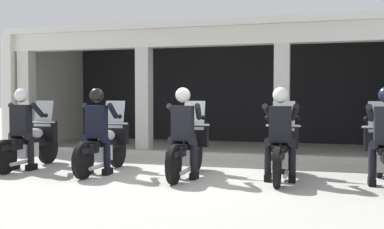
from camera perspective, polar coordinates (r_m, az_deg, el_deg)
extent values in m
plane|color=#A8A59E|center=(11.29, 3.89, -5.04)|extent=(80.00, 80.00, 0.00)
cube|color=black|center=(14.74, 5.58, 2.69)|extent=(11.34, 0.24, 3.10)
cube|color=silver|center=(11.25, 2.29, 9.65)|extent=(11.34, 0.36, 0.44)
cube|color=silver|center=(12.99, 4.11, 9.98)|extent=(11.34, 4.21, 0.16)
cube|color=silver|center=(15.02, -17.24, 2.59)|extent=(0.30, 4.21, 3.10)
cube|color=beige|center=(13.34, -19.88, 1.68)|extent=(0.35, 0.36, 2.66)
cube|color=beige|center=(11.68, -5.98, 1.74)|extent=(0.35, 0.36, 2.66)
cube|color=beige|center=(10.89, 11.14, 1.68)|extent=(0.35, 0.36, 2.66)
cube|color=#B7B5AD|center=(10.76, 1.65, -5.07)|extent=(10.94, 0.24, 0.12)
cylinder|color=black|center=(10.23, -17.52, -4.08)|extent=(0.09, 0.64, 0.64)
cylinder|color=black|center=(9.10, -22.37, -4.91)|extent=(0.09, 0.64, 0.64)
cube|color=black|center=(10.21, -17.53, -2.92)|extent=(0.14, 0.44, 0.08)
cube|color=silver|center=(9.61, -19.98, -4.21)|extent=(0.28, 0.44, 0.28)
cube|color=black|center=(9.64, -19.81, -3.41)|extent=(0.18, 1.24, 0.16)
ellipsoid|color=#B2B2B7|center=(9.80, -19.08, -2.26)|extent=(0.26, 0.48, 0.22)
cube|color=black|center=(9.49, -20.45, -3.09)|extent=(0.24, 0.52, 0.10)
cube|color=black|center=(9.13, -22.15, -3.78)|extent=(0.16, 0.48, 0.10)
cylinder|color=silver|center=(10.16, -17.72, -2.77)|extent=(0.05, 0.24, 0.53)
cube|color=black|center=(10.10, -17.92, -2.00)|extent=(0.52, 0.16, 0.44)
sphere|color=silver|center=(10.18, -17.61, -1.85)|extent=(0.18, 0.18, 0.18)
cube|color=silver|center=(10.06, -18.01, 0.12)|extent=(0.40, 0.14, 0.54)
cylinder|color=silver|center=(10.00, -18.25, -0.90)|extent=(0.62, 0.04, 0.04)
cylinder|color=silver|center=(9.29, -20.62, -5.65)|extent=(0.07, 0.55, 0.07)
cube|color=black|center=(9.44, -20.56, -0.68)|extent=(0.36, 0.22, 0.60)
cube|color=#14193F|center=(9.54, -20.13, -0.52)|extent=(0.05, 0.02, 0.32)
sphere|color=#936B51|center=(9.45, -20.52, 2.08)|extent=(0.21, 0.21, 0.21)
sphere|color=silver|center=(9.45, -20.52, 2.27)|extent=(0.26, 0.26, 0.26)
cylinder|color=black|center=(9.40, -19.77, -2.57)|extent=(0.26, 0.29, 0.17)
cylinder|color=black|center=(9.39, -19.45, -4.26)|extent=(0.12, 0.12, 0.53)
cube|color=black|center=(9.44, -19.39, -6.21)|extent=(0.11, 0.26, 0.12)
cylinder|color=black|center=(9.56, -21.14, -2.51)|extent=(0.26, 0.29, 0.17)
cylinder|color=black|center=(9.63, -21.40, -4.13)|extent=(0.12, 0.12, 0.53)
cube|color=black|center=(9.67, -21.34, -6.04)|extent=(0.11, 0.26, 0.12)
cylinder|color=black|center=(9.50, -18.68, 0.51)|extent=(0.19, 0.48, 0.31)
sphere|color=black|center=(9.65, -17.77, -0.11)|extent=(0.09, 0.09, 0.09)
cylinder|color=black|center=(9.75, -20.82, 0.52)|extent=(0.19, 0.48, 0.31)
sphere|color=black|center=(9.95, -20.27, -0.07)|extent=(0.09, 0.09, 0.09)
cylinder|color=black|center=(9.38, -9.25, -4.57)|extent=(0.09, 0.64, 0.64)
cylinder|color=black|center=(8.14, -13.42, -5.63)|extent=(0.09, 0.64, 0.64)
cube|color=black|center=(9.36, -9.26, -3.30)|extent=(0.14, 0.44, 0.08)
cube|color=silver|center=(8.71, -11.34, -4.78)|extent=(0.28, 0.44, 0.28)
cube|color=black|center=(8.74, -11.20, -3.89)|extent=(0.18, 1.24, 0.16)
ellipsoid|color=#B2B2B7|center=(8.91, -10.57, -2.61)|extent=(0.26, 0.48, 0.22)
cube|color=black|center=(8.57, -11.74, -3.55)|extent=(0.24, 0.52, 0.10)
cube|color=black|center=(8.17, -13.23, -4.36)|extent=(0.16, 0.48, 0.10)
cylinder|color=silver|center=(9.30, -9.41, -3.14)|extent=(0.05, 0.24, 0.53)
cube|color=black|center=(9.24, -9.58, -2.31)|extent=(0.52, 0.16, 0.44)
sphere|color=silver|center=(9.32, -9.32, -2.14)|extent=(0.18, 0.18, 0.18)
cube|color=silver|center=(9.20, -9.65, 0.01)|extent=(0.40, 0.14, 0.54)
cylinder|color=silver|center=(9.13, -9.85, -1.10)|extent=(0.62, 0.04, 0.04)
cylinder|color=silver|center=(8.37, -11.69, -6.40)|extent=(0.07, 0.55, 0.07)
cube|color=black|center=(8.52, -11.83, -0.88)|extent=(0.36, 0.22, 0.60)
cube|color=#14193F|center=(8.63, -11.46, -0.71)|extent=(0.05, 0.02, 0.32)
sphere|color=tan|center=(8.53, -11.79, 2.18)|extent=(0.21, 0.21, 0.21)
sphere|color=black|center=(8.53, -11.79, 2.38)|extent=(0.26, 0.26, 0.26)
cylinder|color=black|center=(8.50, -10.91, -2.98)|extent=(0.26, 0.29, 0.17)
cylinder|color=black|center=(8.50, -10.53, -4.84)|extent=(0.12, 0.12, 0.53)
cube|color=black|center=(8.55, -10.49, -6.99)|extent=(0.11, 0.26, 0.12)
cylinder|color=black|center=(8.63, -12.58, -2.91)|extent=(0.26, 0.29, 0.17)
cylinder|color=black|center=(8.68, -12.91, -4.71)|extent=(0.12, 0.12, 0.53)
cube|color=black|center=(8.74, -12.86, -6.82)|extent=(0.11, 0.26, 0.12)
cylinder|color=black|center=(8.62, -9.83, 0.43)|extent=(0.19, 0.48, 0.31)
sphere|color=black|center=(8.80, -9.01, -0.24)|extent=(0.09, 0.09, 0.09)
cylinder|color=black|center=(8.82, -12.42, 0.45)|extent=(0.19, 0.48, 0.31)
sphere|color=black|center=(9.03, -12.01, -0.20)|extent=(0.09, 0.09, 0.09)
cylinder|color=black|center=(8.81, 0.53, -4.98)|extent=(0.09, 0.64, 0.64)
cylinder|color=black|center=(7.48, -2.29, -6.27)|extent=(0.09, 0.64, 0.64)
cube|color=black|center=(8.79, 0.53, -3.63)|extent=(0.14, 0.44, 0.08)
cube|color=silver|center=(8.09, -0.87, -5.27)|extent=(0.28, 0.44, 0.28)
cube|color=black|center=(8.12, -0.77, -4.31)|extent=(0.18, 1.24, 0.16)
ellipsoid|color=black|center=(8.31, -0.34, -2.92)|extent=(0.26, 0.48, 0.22)
cube|color=black|center=(7.94, -1.14, -3.95)|extent=(0.24, 0.52, 0.10)
cube|color=black|center=(7.51, -2.16, -4.88)|extent=(0.16, 0.48, 0.10)
cylinder|color=silver|center=(8.72, 0.42, -3.46)|extent=(0.05, 0.24, 0.53)
cube|color=black|center=(8.65, 0.32, -2.58)|extent=(0.52, 0.16, 0.44)
sphere|color=silver|center=(8.75, 0.49, -2.40)|extent=(0.18, 0.18, 0.18)
cube|color=silver|center=(8.61, 0.28, -0.10)|extent=(0.40, 0.14, 0.54)
cylinder|color=silver|center=(8.54, 0.14, -1.30)|extent=(0.62, 0.04, 0.04)
cylinder|color=silver|center=(7.75, -0.75, -7.05)|extent=(0.07, 0.55, 0.07)
cube|color=black|center=(7.89, -1.18, -1.08)|extent=(0.36, 0.22, 0.60)
cube|color=#591414|center=(8.00, -0.93, -0.89)|extent=(0.05, 0.02, 0.32)
sphere|color=tan|center=(7.89, -1.14, 2.23)|extent=(0.21, 0.21, 0.21)
sphere|color=silver|center=(7.89, -1.14, 2.45)|extent=(0.26, 0.26, 0.26)
cylinder|color=black|center=(7.89, -0.16, -3.33)|extent=(0.26, 0.29, 0.17)
cylinder|color=black|center=(7.91, 0.26, -5.33)|extent=(0.12, 0.12, 0.53)
cube|color=black|center=(7.96, 0.28, -7.64)|extent=(0.11, 0.26, 0.12)
cylinder|color=black|center=(7.97, -2.10, -3.28)|extent=(0.26, 0.29, 0.17)
cylinder|color=black|center=(8.02, -2.51, -5.22)|extent=(0.12, 0.12, 0.53)
cube|color=black|center=(8.08, -2.48, -7.50)|extent=(0.11, 0.26, 0.12)
cylinder|color=black|center=(8.04, 0.79, 0.34)|extent=(0.19, 0.48, 0.31)
sphere|color=black|center=(8.24, 1.44, -0.38)|extent=(0.09, 0.09, 0.09)
cylinder|color=black|center=(8.16, -2.19, 0.37)|extent=(0.19, 0.48, 0.31)
sphere|color=black|center=(8.38, -2.01, -0.34)|extent=(0.09, 0.09, 0.09)
cylinder|color=black|center=(8.70, 11.40, -5.12)|extent=(0.09, 0.64, 0.64)
cylinder|color=black|center=(7.32, 10.58, -6.49)|extent=(0.09, 0.64, 0.64)
cube|color=black|center=(8.67, 11.41, -3.75)|extent=(0.14, 0.44, 0.08)
cube|color=silver|center=(7.95, 11.00, -5.44)|extent=(0.28, 0.44, 0.28)
cube|color=black|center=(7.98, 11.03, -4.47)|extent=(0.18, 1.24, 0.16)
ellipsoid|color=black|center=(8.18, 11.17, -3.04)|extent=(0.26, 0.48, 0.22)
cube|color=black|center=(7.80, 10.93, -4.11)|extent=(0.24, 0.52, 0.10)
cube|color=black|center=(7.35, 10.63, -5.07)|extent=(0.16, 0.48, 0.10)
cylinder|color=silver|center=(8.61, 11.38, -3.58)|extent=(0.05, 0.24, 0.53)
cube|color=black|center=(8.54, 11.36, -2.69)|extent=(0.52, 0.16, 0.44)
sphere|color=silver|center=(8.64, 11.41, -2.50)|extent=(0.18, 0.18, 0.18)
cube|color=silver|center=(8.49, 11.37, -0.18)|extent=(0.40, 0.14, 0.54)
cylinder|color=silver|center=(8.42, 11.32, -1.39)|extent=(0.62, 0.04, 0.04)
cylinder|color=silver|center=(7.62, 11.68, -7.25)|extent=(0.07, 0.55, 0.07)
cube|color=black|center=(7.74, 10.94, -1.18)|extent=(0.36, 0.22, 0.60)
cube|color=black|center=(7.86, 11.01, -0.98)|extent=(0.05, 0.02, 0.32)
sphere|color=#936B51|center=(7.75, 10.98, 2.19)|extent=(0.21, 0.21, 0.21)
sphere|color=silver|center=(7.75, 10.98, 2.41)|extent=(0.26, 0.26, 0.26)
cylinder|color=black|center=(7.78, 11.96, -3.46)|extent=(0.26, 0.29, 0.17)
cylinder|color=black|center=(7.81, 12.39, -5.48)|extent=(0.12, 0.12, 0.53)
cube|color=black|center=(7.86, 12.37, -7.82)|extent=(0.11, 0.26, 0.12)
cylinder|color=black|center=(7.80, 9.91, -3.43)|extent=(0.26, 0.29, 0.17)
cylinder|color=black|center=(7.84, 9.46, -5.43)|extent=(0.12, 0.12, 0.53)
cube|color=black|center=(7.90, 9.45, -7.75)|extent=(0.11, 0.26, 0.12)
cylinder|color=black|center=(7.95, 12.67, 0.26)|extent=(0.19, 0.48, 0.31)
sphere|color=black|center=(8.16, 13.02, -0.46)|extent=(0.09, 0.09, 0.09)
cylinder|color=black|center=(7.98, 9.51, 0.30)|extent=(0.19, 0.48, 0.31)
sphere|color=black|center=(8.20, 9.39, -0.42)|extent=(0.09, 0.09, 0.09)
cylinder|color=black|center=(8.77, 22.26, -5.18)|extent=(0.09, 0.64, 0.64)
cube|color=black|center=(8.75, 22.28, -3.82)|extent=(0.14, 0.44, 0.08)
cube|color=black|center=(8.06, 22.85, -4.54)|extent=(0.18, 1.24, 0.16)
ellipsoid|color=black|center=(8.26, 22.68, -3.12)|extent=(0.26, 0.48, 0.22)
cylinder|color=silver|center=(8.68, 22.33, -3.66)|extent=(0.05, 0.24, 0.53)
cube|color=black|center=(8.61, 22.39, -2.77)|extent=(0.52, 0.16, 0.44)
sphere|color=silver|center=(8.71, 22.31, -2.58)|extent=(0.18, 0.18, 0.18)
cube|color=silver|center=(8.57, 22.44, -0.28)|extent=(0.40, 0.14, 0.54)
cylinder|color=silver|center=(8.50, 22.49, -1.48)|extent=(0.62, 0.04, 0.04)
cylinder|color=black|center=(7.85, 22.02, -3.53)|extent=(0.26, 0.29, 0.17)
cylinder|color=black|center=(7.87, 21.55, -5.52)|extent=(0.12, 0.12, 0.53)
cube|color=black|center=(7.93, 21.51, -7.83)|extent=(0.11, 0.26, 0.12)
cylinder|color=black|center=(8.02, 21.33, 0.18)|extent=(0.19, 0.48, 0.31)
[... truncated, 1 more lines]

